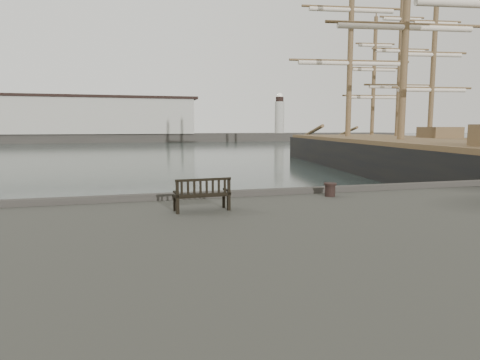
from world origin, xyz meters
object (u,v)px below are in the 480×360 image
object	(u,v)px
bench	(202,201)
bollard_right	(330,190)
tall_ship_main	(399,164)
tall_ship_far	(396,150)

from	to	relation	value
bench	bollard_right	size ratio (longest dim) A/B	3.54
bench	tall_ship_main	world-z (taller)	tall_ship_main
tall_ship_main	tall_ship_far	bearing A→B (deg)	63.53
bollard_right	tall_ship_main	world-z (taller)	tall_ship_main
tall_ship_main	bench	bearing A→B (deg)	-127.66
bollard_right	tall_ship_far	size ratio (longest dim) A/B	0.02
bench	tall_ship_far	bearing A→B (deg)	44.37
bollard_right	tall_ship_main	size ratio (longest dim) A/B	0.01
bollard_right	tall_ship_main	xyz separation A→B (m)	(15.13, 17.40, -1.01)
bollard_right	tall_ship_far	bearing A→B (deg)	51.88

